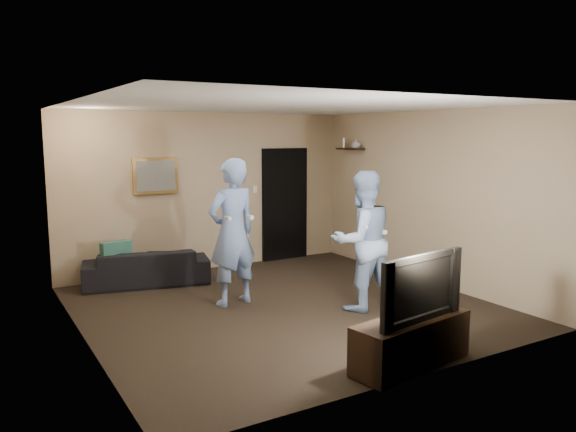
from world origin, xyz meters
TOP-DOWN VIEW (x-y plane):
  - ground at (0.00, 0.00)m, footprint 5.00×5.00m
  - ceiling at (0.00, 0.00)m, footprint 5.00×5.00m
  - wall_back at (0.00, 2.50)m, footprint 5.00×0.04m
  - wall_front at (0.00, -2.50)m, footprint 5.00×0.04m
  - wall_left at (-2.50, 0.00)m, footprint 0.04×5.00m
  - wall_right at (2.50, 0.00)m, footprint 0.04×5.00m
  - sofa at (-1.23, 2.01)m, footprint 1.95×1.12m
  - throw_pillow at (-1.67, 2.01)m, footprint 0.46×0.23m
  - painting_frame at (-0.90, 2.48)m, footprint 0.72×0.05m
  - painting_canvas at (-0.90, 2.45)m, footprint 0.62×0.01m
  - doorway at (1.45, 2.47)m, footprint 0.90×0.06m
  - light_switch at (0.85, 2.48)m, footprint 0.08×0.02m
  - wall_shelf at (2.39, 1.80)m, footprint 0.20×0.60m
  - shelf_vase at (2.39, 1.64)m, footprint 0.16×0.16m
  - shelf_figurine at (2.39, 1.98)m, footprint 0.06×0.06m
  - tv_console at (0.10, -2.29)m, footprint 1.38×0.62m
  - television at (0.10, -2.29)m, footprint 1.14×0.32m
  - wii_player_left at (-0.53, 0.45)m, footprint 0.77×0.58m
  - wii_player_right at (0.83, -0.57)m, footprint 0.93×0.75m

SIDE VIEW (x-z plane):
  - ground at x=0.00m, z-range 0.00..0.00m
  - tv_console at x=0.10m, z-range 0.01..0.49m
  - sofa at x=-1.23m, z-range 0.00..0.54m
  - throw_pillow at x=-1.67m, z-range 0.26..0.70m
  - television at x=0.10m, z-range 0.49..1.14m
  - wii_player_right at x=0.83m, z-range 0.00..1.79m
  - wii_player_left at x=-0.53m, z-range 0.00..1.94m
  - doorway at x=1.45m, z-range 0.00..2.00m
  - wall_back at x=0.00m, z-range 0.00..2.60m
  - wall_front at x=0.00m, z-range 0.00..2.60m
  - wall_left at x=-2.50m, z-range 0.00..2.60m
  - wall_right at x=2.50m, z-range 0.00..2.60m
  - light_switch at x=0.85m, z-range 1.24..1.36m
  - painting_frame at x=-0.90m, z-range 1.32..1.89m
  - painting_canvas at x=-0.90m, z-range 1.37..1.83m
  - wall_shelf at x=2.39m, z-range 1.98..2.00m
  - shelf_vase at x=2.39m, z-range 2.00..2.16m
  - shelf_figurine at x=2.39m, z-range 2.00..2.18m
  - ceiling at x=0.00m, z-range 2.58..2.62m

